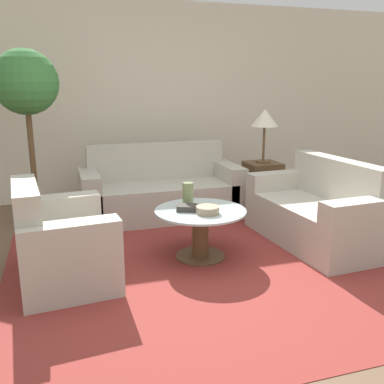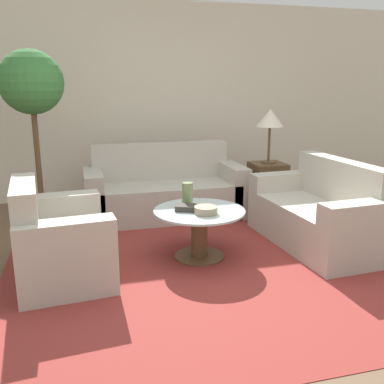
{
  "view_description": "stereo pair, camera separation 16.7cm",
  "coord_description": "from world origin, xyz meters",
  "px_view_note": "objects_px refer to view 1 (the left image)",
  "views": [
    {
      "loc": [
        -1.24,
        -2.77,
        1.53
      ],
      "look_at": [
        -0.08,
        0.92,
        0.55
      ],
      "focal_mm": 40.0,
      "sensor_mm": 36.0,
      "label": 1
    },
    {
      "loc": [
        -1.08,
        -2.81,
        1.53
      ],
      "look_at": [
        -0.08,
        0.92,
        0.55
      ],
      "focal_mm": 40.0,
      "sensor_mm": 36.0,
      "label": 2
    }
  ],
  "objects_px": {
    "coffee_table": "(200,227)",
    "book_stack": "(189,208)",
    "table_lamp": "(265,119)",
    "vase": "(188,194)",
    "armchair": "(58,247)",
    "loveseat": "(319,215)",
    "sofa_main": "(161,193)",
    "potted_plant": "(27,95)",
    "bowl": "(208,210)"
  },
  "relations": [
    {
      "from": "coffee_table",
      "to": "book_stack",
      "type": "xyz_separation_m",
      "value": [
        -0.11,
        0.01,
        0.18
      ]
    },
    {
      "from": "coffee_table",
      "to": "table_lamp",
      "type": "xyz_separation_m",
      "value": [
        1.24,
        1.27,
        0.82
      ]
    },
    {
      "from": "vase",
      "to": "book_stack",
      "type": "xyz_separation_m",
      "value": [
        -0.04,
        -0.14,
        -0.08
      ]
    },
    {
      "from": "armchair",
      "to": "loveseat",
      "type": "distance_m",
      "value": 2.47
    },
    {
      "from": "table_lamp",
      "to": "armchair",
      "type": "bearing_deg",
      "value": -150.99
    },
    {
      "from": "loveseat",
      "to": "vase",
      "type": "relative_size",
      "value": 6.85
    },
    {
      "from": "loveseat",
      "to": "sofa_main",
      "type": "bearing_deg",
      "value": -139.33
    },
    {
      "from": "potted_plant",
      "to": "vase",
      "type": "relative_size",
      "value": 8.67
    },
    {
      "from": "vase",
      "to": "book_stack",
      "type": "distance_m",
      "value": 0.17
    },
    {
      "from": "potted_plant",
      "to": "armchair",
      "type": "bearing_deg",
      "value": -81.97
    },
    {
      "from": "sofa_main",
      "to": "coffee_table",
      "type": "distance_m",
      "value": 1.35
    },
    {
      "from": "loveseat",
      "to": "vase",
      "type": "xyz_separation_m",
      "value": [
        -1.31,
        0.13,
        0.28
      ]
    },
    {
      "from": "armchair",
      "to": "loveseat",
      "type": "bearing_deg",
      "value": -92.41
    },
    {
      "from": "sofa_main",
      "to": "loveseat",
      "type": "height_order",
      "value": "sofa_main"
    },
    {
      "from": "armchair",
      "to": "potted_plant",
      "type": "relative_size",
      "value": 0.56
    },
    {
      "from": "coffee_table",
      "to": "book_stack",
      "type": "bearing_deg",
      "value": 174.38
    },
    {
      "from": "vase",
      "to": "bowl",
      "type": "bearing_deg",
      "value": -72.03
    },
    {
      "from": "loveseat",
      "to": "coffee_table",
      "type": "relative_size",
      "value": 1.83
    },
    {
      "from": "table_lamp",
      "to": "potted_plant",
      "type": "height_order",
      "value": "potted_plant"
    },
    {
      "from": "coffee_table",
      "to": "table_lamp",
      "type": "height_order",
      "value": "table_lamp"
    },
    {
      "from": "sofa_main",
      "to": "table_lamp",
      "type": "xyz_separation_m",
      "value": [
        1.29,
        -0.08,
        0.83
      ]
    },
    {
      "from": "loveseat",
      "to": "bowl",
      "type": "relative_size",
      "value": 7.41
    },
    {
      "from": "loveseat",
      "to": "book_stack",
      "type": "xyz_separation_m",
      "value": [
        -1.35,
        -0.02,
        0.19
      ]
    },
    {
      "from": "sofa_main",
      "to": "vase",
      "type": "xyz_separation_m",
      "value": [
        -0.03,
        -1.2,
        0.28
      ]
    },
    {
      "from": "table_lamp",
      "to": "vase",
      "type": "height_order",
      "value": "table_lamp"
    },
    {
      "from": "loveseat",
      "to": "table_lamp",
      "type": "height_order",
      "value": "table_lamp"
    },
    {
      "from": "coffee_table",
      "to": "bowl",
      "type": "relative_size",
      "value": 4.05
    },
    {
      "from": "sofa_main",
      "to": "potted_plant",
      "type": "distance_m",
      "value": 1.8
    },
    {
      "from": "sofa_main",
      "to": "book_stack",
      "type": "relative_size",
      "value": 7.75
    },
    {
      "from": "armchair",
      "to": "vase",
      "type": "distance_m",
      "value": 1.21
    },
    {
      "from": "coffee_table",
      "to": "vase",
      "type": "height_order",
      "value": "vase"
    },
    {
      "from": "loveseat",
      "to": "coffee_table",
      "type": "distance_m",
      "value": 1.24
    },
    {
      "from": "loveseat",
      "to": "bowl",
      "type": "bearing_deg",
      "value": -86.34
    },
    {
      "from": "coffee_table",
      "to": "potted_plant",
      "type": "bearing_deg",
      "value": 135.53
    },
    {
      "from": "armchair",
      "to": "loveseat",
      "type": "relative_size",
      "value": 0.71
    },
    {
      "from": "bowl",
      "to": "book_stack",
      "type": "xyz_separation_m",
      "value": [
        -0.13,
        0.14,
        -0.01
      ]
    },
    {
      "from": "coffee_table",
      "to": "book_stack",
      "type": "distance_m",
      "value": 0.21
    },
    {
      "from": "armchair",
      "to": "bowl",
      "type": "distance_m",
      "value": 1.26
    },
    {
      "from": "sofa_main",
      "to": "potted_plant",
      "type": "height_order",
      "value": "potted_plant"
    },
    {
      "from": "potted_plant",
      "to": "bowl",
      "type": "xyz_separation_m",
      "value": [
        1.46,
        -1.53,
        -0.94
      ]
    },
    {
      "from": "armchair",
      "to": "potted_plant",
      "type": "height_order",
      "value": "potted_plant"
    },
    {
      "from": "armchair",
      "to": "book_stack",
      "type": "height_order",
      "value": "armchair"
    },
    {
      "from": "book_stack",
      "to": "bowl",
      "type": "bearing_deg",
      "value": -24.89
    },
    {
      "from": "coffee_table",
      "to": "table_lamp",
      "type": "relative_size",
      "value": 1.25
    },
    {
      "from": "armchair",
      "to": "potted_plant",
      "type": "xyz_separation_m",
      "value": [
        -0.21,
        1.5,
        1.14
      ]
    },
    {
      "from": "coffee_table",
      "to": "bowl",
      "type": "bearing_deg",
      "value": -80.04
    },
    {
      "from": "sofa_main",
      "to": "armchair",
      "type": "height_order",
      "value": "sofa_main"
    },
    {
      "from": "book_stack",
      "to": "potted_plant",
      "type": "bearing_deg",
      "value": 155.1
    },
    {
      "from": "coffee_table",
      "to": "bowl",
      "type": "distance_m",
      "value": 0.23
    },
    {
      "from": "coffee_table",
      "to": "potted_plant",
      "type": "distance_m",
      "value": 2.31
    }
  ]
}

